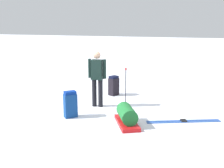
{
  "coord_description": "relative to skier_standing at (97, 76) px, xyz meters",
  "views": [
    {
      "loc": [
        -7.7,
        -2.65,
        2.55
      ],
      "look_at": [
        0.0,
        0.0,
        0.7
      ],
      "focal_mm": 43.82,
      "sensor_mm": 36.0,
      "label": 1
    }
  ],
  "objects": [
    {
      "name": "backpack_bright",
      "position": [
        -1.15,
        0.33,
        -0.6
      ],
      "size": [
        0.4,
        0.4,
        0.73
      ],
      "color": "navy",
      "rests_on": "ground_plane"
    },
    {
      "name": "skier_standing",
      "position": [
        0.0,
        0.0,
        0.0
      ],
      "size": [
        0.23,
        0.57,
        1.7
      ],
      "color": "black",
      "rests_on": "ground_plane"
    },
    {
      "name": "backpack_large_dark",
      "position": [
        1.42,
        -0.05,
        -0.61
      ],
      "size": [
        0.4,
        0.37,
        0.69
      ],
      "color": "black",
      "rests_on": "ground_plane"
    },
    {
      "name": "ground_plane",
      "position": [
        0.18,
        -0.41,
        -0.95
      ],
      "size": [
        80.0,
        80.0,
        0.0
      ],
      "primitive_type": "plane",
      "color": "white"
    },
    {
      "name": "ski_poles_planted_near",
      "position": [
        -0.44,
        -1.03,
        -0.22
      ],
      "size": [
        0.19,
        0.11,
        1.32
      ],
      "color": "black",
      "rests_on": "ground_plane"
    },
    {
      "name": "ski_pair_near",
      "position": [
        -0.52,
        -2.64,
        -0.94
      ],
      "size": [
        0.92,
        1.86,
        0.05
      ],
      "color": "#2D55AC",
      "rests_on": "ground_plane"
    },
    {
      "name": "gear_sled",
      "position": [
        -1.19,
        -1.28,
        -0.73
      ],
      "size": [
        1.2,
        0.93,
        0.49
      ],
      "color": "red",
      "rests_on": "ground_plane"
    }
  ]
}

